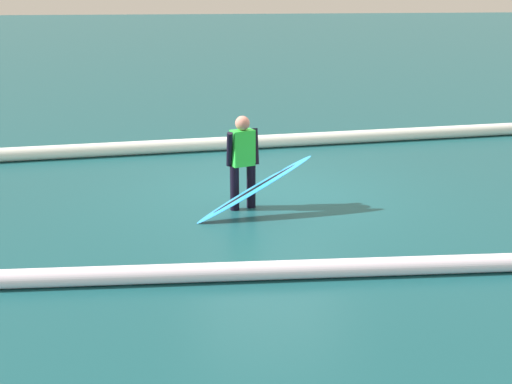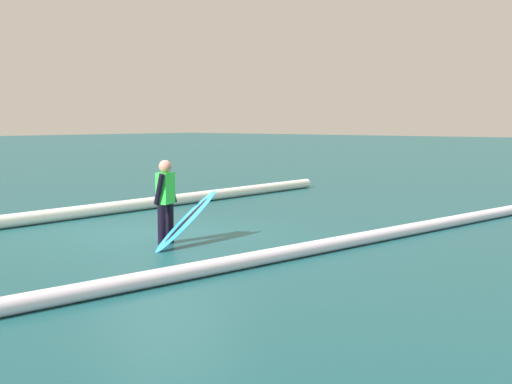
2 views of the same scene
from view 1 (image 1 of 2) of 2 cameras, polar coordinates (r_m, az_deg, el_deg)
name	(u,v)px [view 1 (image 1 of 2)]	position (r m, az deg, el deg)	size (l,w,h in m)	color
ground_plane	(272,194)	(10.56, 1.43, -0.14)	(167.03, 167.03, 0.00)	#164E54
surfer	(243,158)	(9.61, -1.20, 3.10)	(0.50, 0.36, 1.45)	black
surfboard	(255,189)	(9.35, -0.10, 0.27)	(1.82, 0.59, 0.89)	#268CE5
wave_crest_foreground	(245,142)	(13.53, -0.97, 4.47)	(0.28, 0.28, 19.47)	white
wave_crest_midground	(273,270)	(7.46, 1.54, -7.04)	(0.22, 0.22, 17.22)	white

